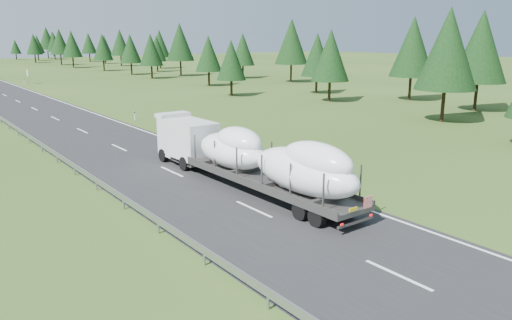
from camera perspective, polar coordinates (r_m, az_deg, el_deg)
ground at (r=25.56m, az=-0.27°, el=-5.67°), size 400.00×400.00×0.00m
highway_sign at (r=101.91m, az=-24.66°, el=8.91°), size 0.08×0.90×2.60m
tree_line_right at (r=118.76m, az=-10.34°, el=12.80°), size 27.50×242.20×12.22m
boat_truck at (r=28.39m, az=-0.78°, el=0.56°), size 2.74×17.93×3.68m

